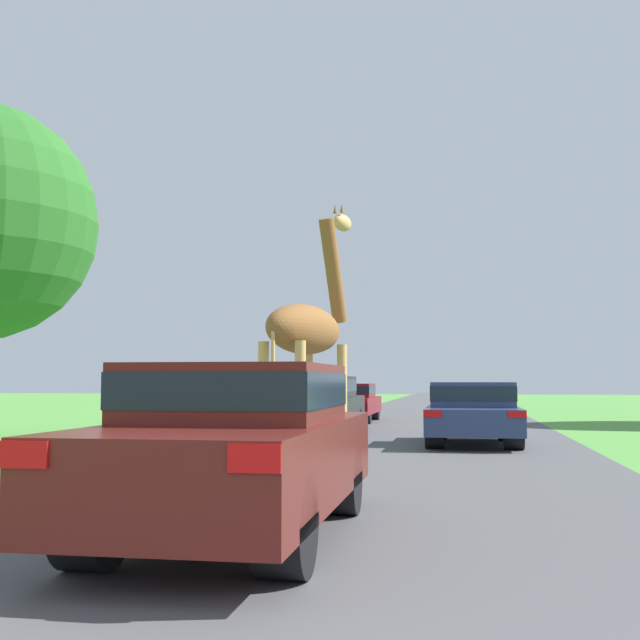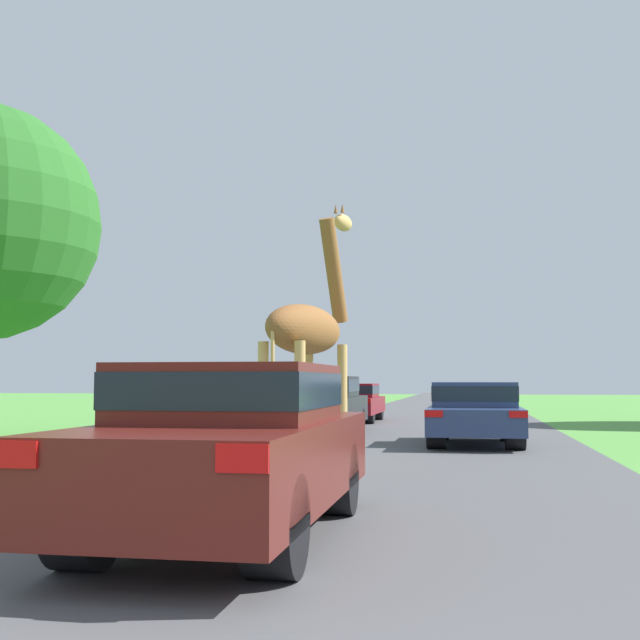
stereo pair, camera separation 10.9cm
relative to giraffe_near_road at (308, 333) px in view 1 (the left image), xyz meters
name	(u,v)px [view 1 (the left image)]	position (x,y,z in m)	size (l,w,h in m)	color
road	(432,416)	(1.38, 18.41, -2.11)	(7.12, 120.00, 0.00)	#4C4C4F
giraffe_near_road	(308,333)	(0.00, 0.00, 0.00)	(1.33, 2.86, 4.47)	tan
car_lead_maroon	(238,444)	(0.54, -6.05, -1.32)	(1.74, 4.41, 1.47)	#561914
car_queue_right	(322,403)	(-1.09, 7.69, -1.35)	(1.72, 4.44, 1.45)	black
car_queue_left	(347,401)	(-1.22, 13.49, -1.43)	(1.83, 4.38, 1.24)	maroon
car_far_ahead	(473,411)	(2.68, 4.44, -1.41)	(1.88, 3.94, 1.30)	navy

